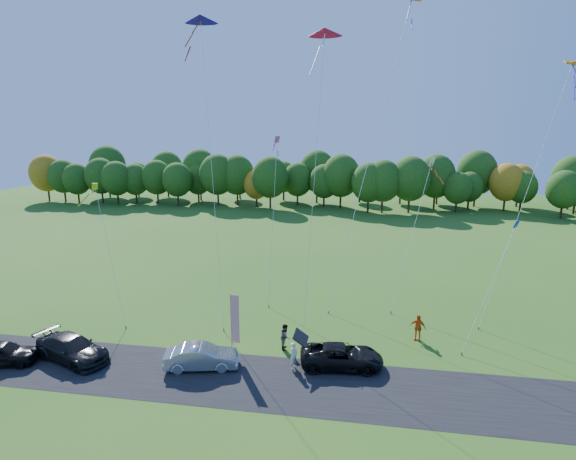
% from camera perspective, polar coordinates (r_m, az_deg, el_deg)
% --- Properties ---
extents(ground, '(160.00, 160.00, 0.00)m').
position_cam_1_polar(ground, '(31.70, -1.82, -14.89)').
color(ground, '#285616').
extents(asphalt_strip, '(90.00, 6.00, 0.01)m').
position_cam_1_polar(asphalt_strip, '(28.30, -3.46, -18.60)').
color(asphalt_strip, black).
rests_on(asphalt_strip, ground).
extents(tree_line, '(116.00, 12.00, 10.00)m').
position_cam_1_polar(tree_line, '(83.99, 5.43, 2.73)').
color(tree_line, '#1E4711').
rests_on(tree_line, ground).
extents(black_suv, '(5.42, 2.92, 1.45)m').
position_cam_1_polar(black_suv, '(29.54, 6.83, -15.61)').
color(black_suv, black).
rests_on(black_suv, ground).
extents(silver_sedan, '(4.82, 2.60, 1.51)m').
position_cam_1_polar(silver_sedan, '(29.71, -10.93, -15.52)').
color(silver_sedan, '#B7B7BC').
rests_on(silver_sedan, ground).
extents(dark_truck_a, '(5.91, 3.94, 1.59)m').
position_cam_1_polar(dark_truck_a, '(33.18, -25.75, -13.40)').
color(dark_truck_a, black).
rests_on(dark_truck_a, ground).
extents(dark_truck_b, '(4.73, 2.81, 1.51)m').
position_cam_1_polar(dark_truck_b, '(34.82, -32.64, -13.02)').
color(dark_truck_b, black).
rests_on(dark_truck_b, ground).
extents(person_tailgate_a, '(0.62, 0.74, 1.74)m').
position_cam_1_polar(person_tailgate_a, '(29.07, 0.73, -15.70)').
color(person_tailgate_a, white).
rests_on(person_tailgate_a, ground).
extents(person_tailgate_b, '(0.73, 0.90, 1.76)m').
position_cam_1_polar(person_tailgate_b, '(31.41, -0.33, -13.37)').
color(person_tailgate_b, gray).
rests_on(person_tailgate_b, ground).
extents(person_east, '(1.21, 0.84, 1.90)m').
position_cam_1_polar(person_east, '(33.80, 16.15, -11.79)').
color(person_east, '#D35F13').
rests_on(person_east, ground).
extents(feather_flag, '(0.58, 0.10, 4.42)m').
position_cam_1_polar(feather_flag, '(29.85, -6.85, -11.05)').
color(feather_flag, '#999999').
rests_on(feather_flag, ground).
extents(kite_delta_blue, '(6.44, 12.67, 25.81)m').
position_cam_1_polar(kite_delta_blue, '(37.65, -9.77, 9.06)').
color(kite_delta_blue, '#4C3F33').
rests_on(kite_delta_blue, ground).
extents(kite_parafoil_orange, '(8.09, 12.60, 26.95)m').
position_cam_1_polar(kite_parafoil_orange, '(40.19, 10.69, 10.54)').
color(kite_parafoil_orange, '#4C3F33').
rests_on(kite_parafoil_orange, ground).
extents(kite_delta_red, '(2.75, 10.21, 23.66)m').
position_cam_1_polar(kite_delta_red, '(34.49, 3.63, 10.27)').
color(kite_delta_red, '#4C3F33').
rests_on(kite_delta_red, ground).
extents(kite_parafoil_rainbow, '(7.71, 6.19, 20.02)m').
position_cam_1_polar(kite_parafoil_rainbow, '(38.22, 28.00, 4.06)').
color(kite_parafoil_rainbow, '#4C3F33').
rests_on(kite_parafoil_rainbow, ground).
extents(kite_diamond_yellow, '(5.52, 6.07, 10.51)m').
position_cam_1_polar(kite_diamond_yellow, '(38.52, -21.74, -2.64)').
color(kite_diamond_yellow, '#4C3F33').
rests_on(kite_diamond_yellow, ground).
extents(kite_diamond_white, '(3.82, 5.90, 12.63)m').
position_cam_1_polar(kite_diamond_white, '(38.84, 15.48, -0.51)').
color(kite_diamond_white, '#4C3F33').
rests_on(kite_diamond_white, ground).
extents(kite_diamond_pink, '(1.27, 8.44, 14.31)m').
position_cam_1_polar(kite_diamond_pink, '(40.15, -1.89, 1.80)').
color(kite_diamond_pink, '#4C3F33').
rests_on(kite_diamond_pink, ground).
extents(kite_diamond_blue_low, '(4.29, 4.51, 8.74)m').
position_cam_1_polar(kite_diamond_blue_low, '(33.71, 24.24, -6.61)').
color(kite_diamond_blue_low, '#4C3F33').
rests_on(kite_diamond_blue_low, ground).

